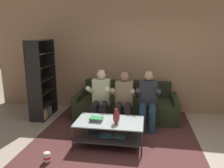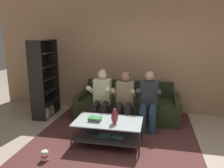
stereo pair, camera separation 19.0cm
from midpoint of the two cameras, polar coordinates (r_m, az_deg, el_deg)
The scene contains 12 objects.
ground at distance 3.76m, azimuth 7.85°, elevation -19.34°, with size 16.80×16.80×0.00m, color #C4B29C.
back_partition at distance 5.67m, azimuth 8.94°, elevation 7.22°, with size 8.40×0.12×2.90m, color tan.
couch at distance 5.36m, azimuth 2.66°, elevation -5.72°, with size 2.42×0.94×0.85m.
person_seated_left at distance 4.81m, azimuth -4.16°, elevation -3.06°, with size 0.50×0.58×1.24m.
person_seated_middle at distance 4.72m, azimuth 1.94°, elevation -3.53°, with size 0.50×0.58×1.21m.
person_seated_right at distance 4.69m, azimuth 8.22°, elevation -3.61°, with size 0.50×0.58×1.24m.
coffee_table at distance 4.07m, azimuth -2.11°, elevation -11.62°, with size 1.22×0.70×0.47m.
area_rug at distance 4.71m, azimuth 0.43°, elevation -12.15°, with size 3.13×3.37×0.01m.
vase at distance 3.83m, azimuth -0.30°, elevation -8.60°, with size 0.12×0.12×0.27m.
book_stack at distance 4.00m, azimuth -5.49°, elevation -9.12°, with size 0.24×0.19×0.07m.
bookshelf at distance 5.59m, azimuth -19.10°, elevation -0.49°, with size 0.37×0.89×1.87m.
popcorn_tub at distance 3.81m, azimuth -18.07°, elevation -17.79°, with size 0.12×0.12×0.19m.
Camera 1 is at (-0.07, -3.20, 2.00)m, focal length 35.00 mm.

